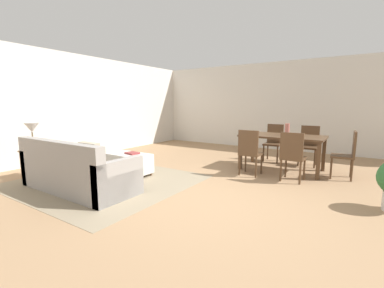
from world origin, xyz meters
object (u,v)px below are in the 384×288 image
object	(u,v)px
dining_chair_far_left	(274,140)
dining_chair_far_right	(309,143)
vase_centerpiece	(287,129)
couch	(77,173)
dining_table	(282,139)
dining_chair_head_east	(348,152)
book_on_ottoman	(132,153)
side_table	(34,156)
ottoman_table	(128,163)
dining_chair_near_left	(250,150)
dining_chair_near_right	(292,154)
table_lamp	(32,129)

from	to	relation	value
dining_chair_far_left	dining_chair_far_right	size ratio (longest dim) A/B	1.00
vase_centerpiece	couch	bearing A→B (deg)	-128.06
dining_chair_far_right	dining_table	bearing A→B (deg)	-117.09
dining_table	dining_chair_head_east	distance (m)	1.24
vase_centerpiece	book_on_ottoman	distance (m)	3.28
side_table	dining_chair_far_right	distance (m)	5.87
side_table	dining_table	size ratio (longest dim) A/B	0.32
ottoman_table	dining_table	world-z (taller)	dining_table
dining_chair_far_left	dining_chair_head_east	distance (m)	1.84
dining_chair_near_left	dining_chair_far_right	world-z (taller)	same
dining_chair_near_right	book_on_ottoman	bearing A→B (deg)	-155.24
table_lamp	dining_table	world-z (taller)	table_lamp
ottoman_table	couch	bearing A→B (deg)	-90.28
side_table	book_on_ottoman	world-z (taller)	side_table
side_table	book_on_ottoman	distance (m)	1.86
side_table	vase_centerpiece	world-z (taller)	vase_centerpiece
book_on_ottoman	table_lamp	bearing A→B (deg)	-141.27
couch	dining_chair_far_right	bearing A→B (deg)	54.34
dining_chair_near_left	dining_chair_far_right	size ratio (longest dim) A/B	1.00
dining_chair_near_right	dining_chair_far_left	world-z (taller)	same
dining_chair_head_east	ottoman_table	bearing A→B (deg)	-150.62
dining_chair_near_left	dining_chair_far_left	xyz separation A→B (m)	(0.01, 1.66, 0.00)
dining_chair_far_right	vase_centerpiece	xyz separation A→B (m)	(-0.33, -0.76, 0.37)
table_lamp	dining_chair_near_left	distance (m)	4.21
dining_table	dining_chair_near_left	distance (m)	0.93
dining_chair_near_right	book_on_ottoman	distance (m)	3.06
side_table	table_lamp	bearing A→B (deg)	26.57
dining_table	dining_chair_near_right	world-z (taller)	dining_chair_near_right
ottoman_table	dining_chair_head_east	distance (m)	4.26
dining_table	dining_chair_near_right	xyz separation A→B (m)	(0.39, -0.79, -0.15)
dining_chair_near_right	dining_chair_far_left	bearing A→B (deg)	116.10
dining_chair_near_left	dining_chair_far_left	distance (m)	1.66
table_lamp	dining_chair_near_right	world-z (taller)	table_lamp
table_lamp	dining_chair_far_left	bearing A→B (deg)	49.95
table_lamp	side_table	bearing A→B (deg)	-153.43
table_lamp	book_on_ottoman	xyz separation A→B (m)	(1.45, 1.16, -0.50)
dining_table	dining_chair_far_left	distance (m)	0.94
dining_chair_near_left	book_on_ottoman	bearing A→B (deg)	-147.42
side_table	table_lamp	world-z (taller)	table_lamp
table_lamp	dining_chair_near_right	bearing A→B (deg)	30.03
dining_chair_near_left	dining_chair_far_left	size ratio (longest dim) A/B	1.00
dining_chair_near_left	ottoman_table	bearing A→B (deg)	-148.12
side_table	vase_centerpiece	bearing A→B (deg)	39.98
ottoman_table	book_on_ottoman	size ratio (longest dim) A/B	3.62
table_lamp	dining_chair_near_right	size ratio (longest dim) A/B	0.57
dining_chair_near_left	vase_centerpiece	distance (m)	1.06
dining_chair_near_right	dining_chair_far_left	size ratio (longest dim) A/B	1.00
couch	dining_chair_near_right	bearing A→B (deg)	40.28
couch	dining_chair_head_east	bearing A→B (deg)	40.93
table_lamp	couch	bearing A→B (deg)	0.22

